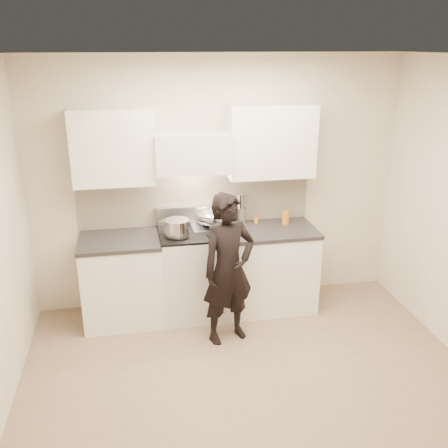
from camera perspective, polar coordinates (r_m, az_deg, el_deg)
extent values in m
plane|color=#826C56|center=(4.48, 3.55, -18.50)|extent=(4.00, 4.00, 0.00)
cube|color=beige|center=(5.41, -0.66, 4.61)|extent=(4.00, 0.04, 2.70)
cube|color=beige|center=(2.36, 15.21, -18.30)|extent=(4.00, 0.04, 2.70)
cube|color=silver|center=(3.51, 4.53, 18.38)|extent=(4.00, 3.50, 0.02)
cube|color=beige|center=(5.41, -3.24, 2.76)|extent=(2.50, 0.02, 0.53)
cube|color=silver|center=(5.42, -3.68, 1.04)|extent=(0.76, 0.08, 0.20)
cube|color=beige|center=(5.08, -3.64, 8.20)|extent=(0.76, 0.40, 0.40)
cylinder|color=silver|center=(4.95, -3.33, 5.74)|extent=(0.66, 0.02, 0.02)
cube|color=silver|center=(5.27, 5.41, 9.40)|extent=(0.90, 0.33, 0.75)
cube|color=silver|center=(5.07, -12.59, 8.60)|extent=(0.80, 0.33, 0.75)
cube|color=beige|center=(5.48, 0.74, 2.09)|extent=(0.08, 0.01, 0.12)
cube|color=beige|center=(5.38, -3.17, -5.65)|extent=(0.76, 0.65, 0.92)
cube|color=black|center=(5.19, -3.27, -0.95)|extent=(0.76, 0.65, 0.02)
cube|color=silver|center=(5.32, -1.74, -0.24)|extent=(0.36, 0.34, 0.01)
cylinder|color=silver|center=(4.98, -2.79, -3.77)|extent=(0.62, 0.02, 0.02)
cylinder|color=black|center=(5.03, -5.08, -1.47)|extent=(0.18, 0.18, 0.01)
cylinder|color=black|center=(5.07, -1.04, -1.20)|extent=(0.18, 0.18, 0.01)
cylinder|color=black|center=(5.31, -5.42, -0.31)|extent=(0.18, 0.18, 0.01)
cylinder|color=black|center=(5.35, -1.58, -0.06)|extent=(0.18, 0.18, 0.01)
cube|color=silver|center=(5.54, 5.40, -5.13)|extent=(0.90, 0.65, 0.88)
cube|color=black|center=(5.37, 5.55, -0.68)|extent=(0.92, 0.67, 0.04)
cube|color=silver|center=(5.36, -11.52, -6.41)|extent=(0.80, 0.65, 0.88)
cube|color=black|center=(5.17, -11.86, -1.83)|extent=(0.82, 0.67, 0.04)
ellipsoid|color=silver|center=(5.27, -1.29, 0.84)|extent=(0.35, 0.35, 0.19)
torus|color=silver|center=(5.26, -1.29, 1.30)|extent=(0.37, 0.37, 0.02)
ellipsoid|color=beige|center=(5.28, -1.29, 0.73)|extent=(0.20, 0.20, 0.09)
cylinder|color=white|center=(5.10, -1.60, 1.40)|extent=(0.10, 0.25, 0.19)
cylinder|color=silver|center=(5.03, -5.38, -0.39)|extent=(0.30, 0.30, 0.17)
cube|color=silver|center=(5.03, -7.08, 0.31)|extent=(0.06, 0.04, 0.01)
cube|color=silver|center=(4.99, -3.71, 0.23)|extent=(0.06, 0.04, 0.01)
cylinder|color=silver|center=(5.48, 1.86, 1.04)|extent=(0.12, 0.12, 0.17)
cylinder|color=black|center=(5.46, 2.16, 1.90)|extent=(0.01, 0.01, 0.30)
cylinder|color=white|center=(5.48, 2.04, 1.96)|extent=(0.01, 0.01, 0.30)
cylinder|color=silver|center=(5.48, 1.82, 1.98)|extent=(0.01, 0.01, 0.30)
cylinder|color=black|center=(5.47, 1.63, 1.94)|extent=(0.01, 0.01, 0.30)
cylinder|color=silver|center=(5.45, 1.58, 1.87)|extent=(0.01, 0.01, 0.30)
cylinder|color=white|center=(5.43, 1.70, 1.81)|extent=(0.01, 0.01, 0.30)
cylinder|color=black|center=(5.43, 1.93, 1.80)|extent=(0.01, 0.01, 0.30)
cylinder|color=silver|center=(5.44, 2.12, 1.83)|extent=(0.01, 0.01, 0.30)
cylinder|color=orange|center=(5.49, 3.71, 0.47)|extent=(0.04, 0.04, 0.07)
cylinder|color=red|center=(5.47, 3.73, 0.95)|extent=(0.04, 0.04, 0.02)
cylinder|color=#B86A1E|center=(5.48, 7.05, 0.74)|extent=(0.08, 0.08, 0.14)
imported|color=black|center=(4.78, 0.51, -5.19)|extent=(0.64, 0.52, 1.50)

